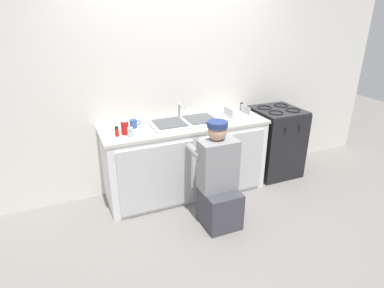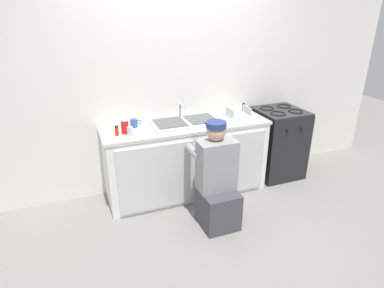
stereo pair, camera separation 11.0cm
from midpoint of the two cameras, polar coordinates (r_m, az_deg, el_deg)
name	(u,v)px [view 2 (the right image)]	position (r m, az deg, el deg)	size (l,w,h in m)	color
ground_plane	(195,203)	(3.82, 1.39, -10.39)	(12.00, 12.00, 0.00)	gray
back_wall	(176,86)	(3.89, -2.13, 10.34)	(6.00, 0.10, 2.50)	silver
counter_cabinet	(186,160)	(3.84, -0.20, -2.85)	(1.88, 0.62, 0.85)	white
countertop	(186,125)	(3.68, -0.26, 3.43)	(1.92, 0.62, 0.03)	beige
sink_double_basin	(186,122)	(3.67, -0.27, 3.97)	(0.80, 0.44, 0.19)	silver
stove_range	(277,142)	(4.43, 15.63, 0.26)	(0.59, 0.62, 0.92)	black
plumber_person	(217,184)	(3.29, 5.42, -7.06)	(0.42, 0.61, 1.10)	#3F3F47
soda_cup_red	(125,126)	(3.42, -10.94, 3.08)	(0.08, 0.08, 0.15)	red
dish_rack_tray	(238,114)	(3.97, 9.01, 5.25)	(0.28, 0.22, 0.11)	#B2B7BC
water_glass	(130,132)	(3.34, -10.05, 2.20)	(0.06, 0.06, 0.10)	#ADC6CC
spice_bottle_pepper	(243,107)	(4.18, 9.88, 6.47)	(0.04, 0.04, 0.10)	#513823
coffee_mug	(134,123)	(3.59, -9.40, 3.69)	(0.13, 0.08, 0.09)	#335699
spice_bottle_red	(117,131)	(3.39, -12.33, 2.32)	(0.04, 0.04, 0.10)	red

